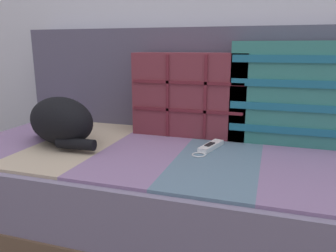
{
  "coord_description": "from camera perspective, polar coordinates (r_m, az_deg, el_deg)",
  "views": [
    {
      "loc": [
        0.3,
        -1.0,
        0.75
      ],
      "look_at": [
        -0.04,
        0.06,
        0.48
      ],
      "focal_mm": 35.0,
      "sensor_mm": 36.0,
      "label": 1
    }
  ],
  "objects": [
    {
      "name": "sleeping_cat",
      "position": [
        1.34,
        -18.43,
        0.75
      ],
      "size": [
        0.38,
        0.31,
        0.18
      ],
      "color": "black",
      "rests_on": "couch"
    },
    {
      "name": "couch",
      "position": [
        1.3,
        2.73,
        -12.04
      ],
      "size": [
        1.78,
        0.83,
        0.38
      ],
      "color": "brown",
      "rests_on": "ground_plane"
    },
    {
      "name": "sofa_backrest",
      "position": [
        1.51,
        6.36,
        8.13
      ],
      "size": [
        1.75,
        0.14,
        0.45
      ],
      "color": "#514C60",
      "rests_on": "couch"
    },
    {
      "name": "throw_pillow_striped",
      "position": [
        1.34,
        21.02,
        5.32
      ],
      "size": [
        0.47,
        0.14,
        0.39
      ],
      "color": "#337A70",
      "rests_on": "couch"
    },
    {
      "name": "game_remote_far",
      "position": [
        1.22,
        7.32,
        -3.62
      ],
      "size": [
        0.09,
        0.2,
        0.02
      ],
      "color": "white",
      "rests_on": "couch"
    },
    {
      "name": "throw_pillow_quilted",
      "position": [
        1.39,
        3.86,
        5.48
      ],
      "size": [
        0.47,
        0.14,
        0.34
      ],
      "color": "brown",
      "rests_on": "couch"
    }
  ]
}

